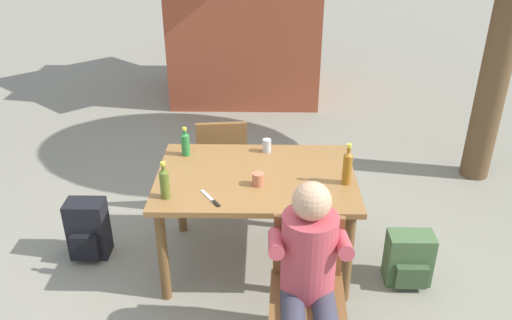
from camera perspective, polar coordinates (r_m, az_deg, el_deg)
ground_plane at (r=4.15m, az=0.00°, el=-10.90°), size 24.00×24.00×0.00m
dining_table at (r=3.77m, az=0.00°, el=-2.95°), size 1.41×0.98×0.77m
chair_near_right at (r=3.24m, az=5.58°, el=-12.88°), size 0.46×0.46×0.87m
chair_far_left at (r=4.56m, az=-3.71°, el=0.23°), size 0.48×0.48×0.87m
person_in_white_shirt at (r=3.05m, az=5.80°, el=-11.84°), size 0.47×0.61×1.18m
bottle_amber at (r=3.61m, az=9.89°, el=-0.72°), size 0.06×0.06×0.30m
bottle_green at (r=3.99m, az=-7.67°, el=1.82°), size 0.06×0.06×0.23m
bottle_olive at (r=3.45m, az=-9.90°, el=-2.41°), size 0.06×0.06×0.26m
cup_steel at (r=4.02m, az=1.19°, el=1.58°), size 0.07×0.07×0.10m
cup_terracotta at (r=3.58m, az=0.22°, el=-2.10°), size 0.08×0.08×0.09m
table_knife at (r=3.44m, az=-4.84°, el=-4.28°), size 0.15×0.21×0.01m
backpack_by_near_side at (r=4.01m, az=16.25°, el=-10.32°), size 0.32×0.25×0.40m
backpack_by_far_side at (r=4.28m, az=-17.78°, el=-7.26°), size 0.29×0.25×0.48m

